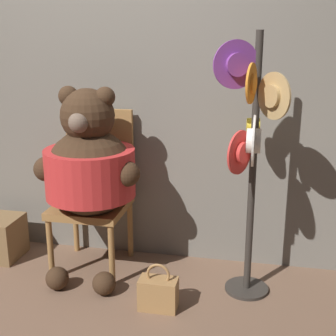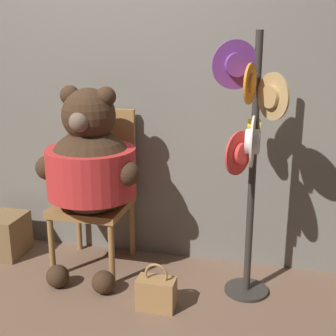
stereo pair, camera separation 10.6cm
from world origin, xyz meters
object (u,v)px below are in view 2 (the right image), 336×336
hat_display_rack (250,146)px  handbag_on_ground (156,293)px  teddy_bear (91,166)px  chair (97,186)px

hat_display_rack → handbag_on_ground: bearing=-152.2°
hat_display_rack → teddy_bear: bearing=175.7°
chair → hat_display_rack: bearing=-13.5°
teddy_bear → handbag_on_ground: teddy_bear is taller
chair → hat_display_rack: 1.17m
chair → teddy_bear: 0.27m
handbag_on_ground → hat_display_rack: bearing=27.8°
hat_display_rack → chair: bearing=166.5°
hat_display_rack → handbag_on_ground: hat_display_rack is taller
chair → teddy_bear: size_ratio=0.85×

